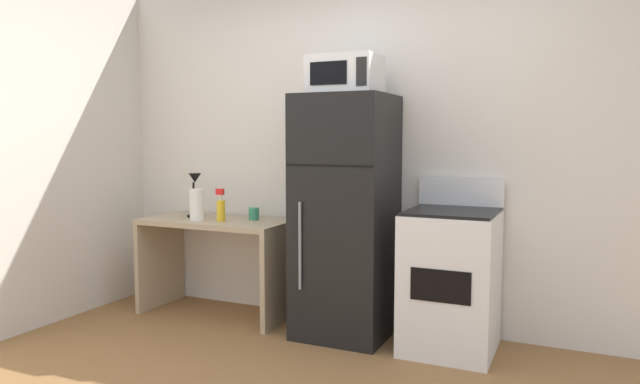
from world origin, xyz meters
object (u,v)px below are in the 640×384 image
desk_lamp (195,187)px  coffee_mug (254,214)px  refrigerator (346,217)px  oven_range (451,279)px  desk (217,248)px  paper_towel_roll (197,205)px  spray_bottle (221,208)px  microwave (345,75)px

desk_lamp → coffee_mug: (0.50, 0.07, -0.19)m
refrigerator → oven_range: bearing=0.3°
desk → paper_towel_roll: paper_towel_roll is taller
desk_lamp → refrigerator: refrigerator is taller
desk_lamp → oven_range: (2.04, -0.04, -0.52)m
paper_towel_roll → refrigerator: (1.20, 0.08, -0.03)m
spray_bottle → oven_range: bearing=2.1°
spray_bottle → oven_range: oven_range is taller
paper_towel_roll → coffee_mug: (0.39, 0.20, -0.07)m
desk_lamp → microwave: size_ratio=0.77×
paper_towel_roll → oven_range: (1.93, 0.09, -0.40)m
oven_range → paper_towel_roll: bearing=-177.4°
desk → desk_lamp: 0.52m
desk → spray_bottle: spray_bottle is taller
coffee_mug → oven_range: size_ratio=0.09×
coffee_mug → oven_range: 1.58m
refrigerator → coffee_mug: bearing=172.0°
spray_bottle → desk: bearing=140.4°
spray_bottle → oven_range: 1.77m
coffee_mug → refrigerator: 0.82m
paper_towel_roll → spray_bottle: size_ratio=0.96×
desk_lamp → paper_towel_roll: 0.21m
desk → spray_bottle: (0.09, -0.08, 0.32)m
oven_range → microwave: bearing=-178.0°
refrigerator → desk: bearing=178.9°
desk → refrigerator: size_ratio=0.70×
spray_bottle → desk_lamp: bearing=162.3°
desk_lamp → desk: bearing=-5.7°
coffee_mug → spray_bottle: spray_bottle is taller
microwave → desk_lamp: bearing=177.2°
coffee_mug → microwave: bearing=-9.4°
paper_towel_roll → microwave: size_ratio=0.52×
refrigerator → microwave: 0.97m
oven_range → desk_lamp: bearing=178.9°
desk_lamp → coffee_mug: size_ratio=3.72×
desk_lamp → microwave: 1.54m
paper_towel_roll → microwave: bearing=2.9°
desk_lamp → refrigerator: bearing=-1.9°
coffee_mug → oven_range: bearing=-4.0°
spray_bottle → paper_towel_roll: bearing=-173.1°
desk → coffee_mug: size_ratio=12.35×
coffee_mug → paper_towel_roll: bearing=-153.4°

